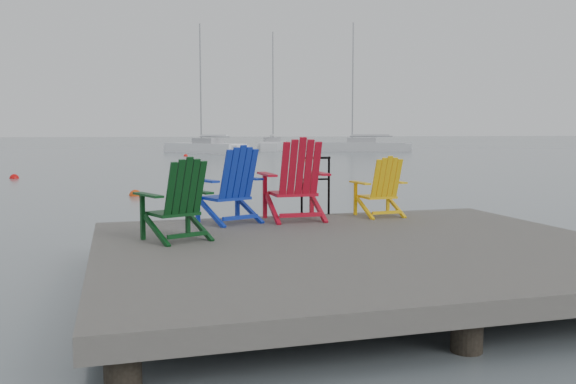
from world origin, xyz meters
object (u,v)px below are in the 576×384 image
object	(u,v)px
buoy_a	(135,196)
buoy_d	(186,156)
handrail	(315,180)
sailboat_near	(205,149)
chair_blue	(231,185)
buoy_b	(14,178)
chair_green	(178,200)
buoy_c	(302,160)
chair_yellow	(381,187)
sailboat_mid	(273,146)
chair_red	(296,180)
sailboat_far	(357,147)

from	to	relation	value
buoy_a	buoy_d	size ratio (longest dim) A/B	1.10
handrail	sailboat_near	distance (m)	42.32
chair_blue	buoy_b	size ratio (longest dim) A/B	3.09
chair_green	buoy_c	size ratio (longest dim) A/B	2.56
chair_yellow	chair_blue	bearing A→B (deg)	176.94
sailboat_mid	buoy_a	size ratio (longest dim) A/B	34.00
chair_green	chair_red	bearing A→B (deg)	10.63
chair_red	chair_yellow	bearing A→B (deg)	1.65
buoy_b	buoy_d	xyz separation A→B (m)	(8.64, 19.30, 0.00)
sailboat_mid	buoy_b	distance (m)	38.14
chair_blue	chair_red	xyz separation A→B (m)	(0.94, -0.02, 0.05)
chair_yellow	buoy_d	distance (m)	36.01
sailboat_mid	sailboat_near	bearing A→B (deg)	-118.03
chair_blue	sailboat_far	bearing A→B (deg)	43.58
sailboat_near	sailboat_far	world-z (taller)	sailboat_far
sailboat_far	chair_blue	bearing A→B (deg)	-179.10
chair_green	sailboat_near	distance (m)	44.28
chair_green	buoy_a	world-z (taller)	chair_green
sailboat_mid	buoy_a	xyz separation A→B (m)	(-14.50, -40.95, -0.36)
chair_blue	buoy_d	world-z (taller)	chair_blue
chair_red	buoy_a	xyz separation A→B (m)	(-1.98, 8.98, -1.09)
chair_blue	buoy_b	xyz separation A→B (m)	(-5.27, 16.69, -1.04)
chair_green	sailboat_mid	world-z (taller)	sailboat_mid
buoy_c	buoy_b	bearing A→B (deg)	-143.62
handrail	buoy_a	xyz separation A→B (m)	(-2.45, 8.48, -1.04)
sailboat_mid	chair_green	bearing A→B (deg)	-87.09
chair_green	buoy_c	world-z (taller)	chair_green
sailboat_near	chair_yellow	bearing A→B (deg)	-128.58
chair_green	buoy_b	size ratio (longest dim) A/B	2.80
sailboat_near	sailboat_far	bearing A→B (deg)	-30.78
chair_red	chair_blue	bearing A→B (deg)	178.72
chair_green	sailboat_near	world-z (taller)	sailboat_near
chair_blue	sailboat_far	size ratio (longest dim) A/B	0.09
buoy_a	chair_yellow	bearing A→B (deg)	-69.57
buoy_d	sailboat_far	bearing A→B (deg)	24.26
chair_green	chair_blue	distance (m)	1.48
sailboat_mid	chair_red	bearing A→B (deg)	-85.52
sailboat_far	buoy_c	distance (m)	18.67
chair_green	sailboat_far	size ratio (longest dim) A/B	0.08
sailboat_mid	buoy_b	bearing A→B (deg)	-100.86
buoy_a	sailboat_mid	bearing A→B (deg)	70.50
buoy_a	buoy_c	xyz separation A→B (m)	(10.67, 18.71, 0.00)
sailboat_mid	sailboat_far	xyz separation A→B (m)	(6.27, -6.55, -0.00)
chair_yellow	buoy_c	size ratio (longest dim) A/B	2.37
chair_blue	buoy_d	bearing A→B (deg)	62.70
sailboat_near	sailboat_far	xyz separation A→B (m)	(14.02, 0.79, -0.00)
sailboat_near	buoy_b	world-z (taller)	sailboat_near
chair_green	buoy_b	distance (m)	18.46
buoy_b	sailboat_near	bearing A→B (deg)	67.02
handrail	chair_blue	world-z (taller)	chair_blue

